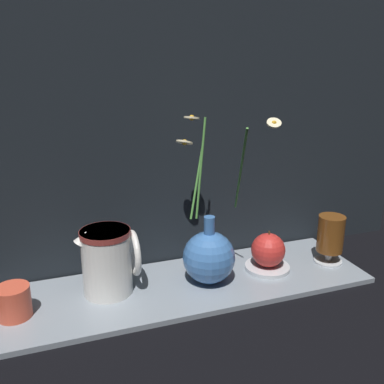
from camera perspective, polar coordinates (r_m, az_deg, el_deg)
The scene contains 9 objects.
ground_plane at distance 1.02m, azimuth -0.91°, elevation -12.68°, with size 6.00×6.00×0.00m, color black.
shelf at distance 1.01m, azimuth -0.91°, elevation -12.39°, with size 0.86×0.25×0.01m.
backdrop_wall at distance 1.01m, azimuth -3.75°, elevation 19.67°, with size 1.36×0.02×1.10m.
vase_with_flowers at distance 0.99m, azimuth 2.28°, elevation -8.38°, with size 0.21×0.16×0.38m.
yellow_mug at distance 0.95m, azimuth -22.85°, elevation -13.38°, with size 0.08×0.07×0.07m.
ceramic_pitcher at distance 0.96m, azimuth -11.09°, elevation -8.72°, with size 0.13×0.11×0.16m.
tea_glass at distance 1.13m, azimuth 17.98°, elevation -5.60°, with size 0.07×0.07×0.12m.
saucer_plate at distance 1.08m, azimuth 10.09°, elevation -9.93°, with size 0.11×0.11×0.01m.
orange_fruit at distance 1.06m, azimuth 10.22°, elevation -7.70°, with size 0.08×0.08×0.09m.
Camera 1 is at (-0.28, -0.83, 0.51)m, focal length 40.00 mm.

